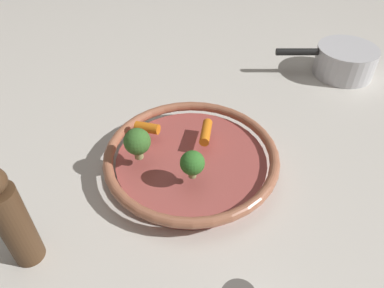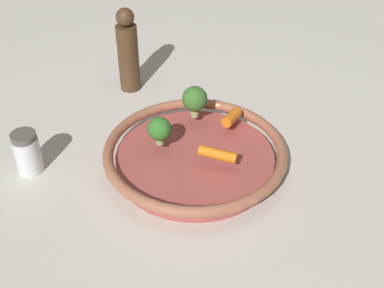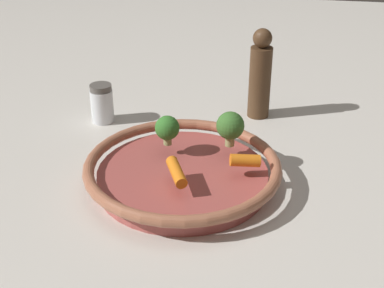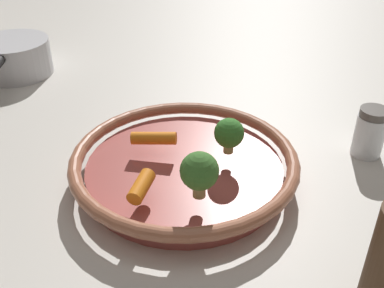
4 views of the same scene
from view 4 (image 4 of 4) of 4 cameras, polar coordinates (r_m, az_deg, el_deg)
ground_plane at (r=0.61m, az=-0.94°, el=-4.48°), size 2.39×2.39×0.00m
serving_bowl at (r=0.60m, az=-0.96°, el=-2.76°), size 0.30×0.30×0.04m
baby_carrot_right at (r=0.52m, az=-6.11°, el=-5.34°), size 0.05×0.03×0.02m
baby_carrot_left at (r=0.60m, az=-4.90°, el=0.62°), size 0.04×0.06×0.02m
broccoli_floret_edge at (r=0.50m, az=0.92°, el=-3.47°), size 0.04×0.04×0.06m
broccoli_floret_small at (r=0.58m, az=4.63°, el=1.31°), size 0.04×0.04×0.05m
salt_shaker at (r=0.69m, az=21.23°, el=1.34°), size 0.04×0.04×0.07m
saucepan at (r=0.96m, az=-21.21°, el=10.00°), size 0.21×0.16×0.07m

